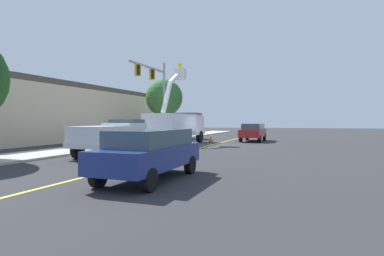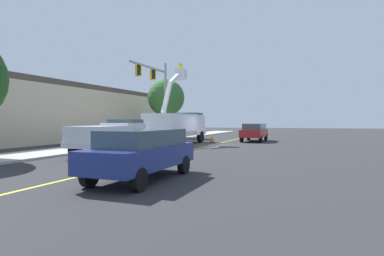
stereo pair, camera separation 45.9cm
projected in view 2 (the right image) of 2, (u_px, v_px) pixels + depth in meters
ground at (212, 145)px, 25.92m from camera, size 120.00×120.00×0.00m
sidewalk_far_side at (136, 142)px, 28.50m from camera, size 60.06×9.57×0.12m
lane_centre_stripe at (212, 145)px, 25.92m from camera, size 49.77×5.15×0.01m
utility_bucket_truck at (177, 125)px, 26.79m from camera, size 8.41×3.31×6.90m
service_pickup_truck at (111, 136)px, 18.18m from camera, size 5.78×2.65×2.06m
passing_minivan at (254, 131)px, 30.36m from camera, size 4.97×2.37×1.69m
trailing_sedan at (142, 151)px, 10.81m from camera, size 4.97×2.37×1.69m
traffic_cone_leading at (117, 154)px, 15.15m from camera, size 0.40×0.40×0.85m
traffic_cone_mid_front at (212, 138)px, 29.38m from camera, size 0.40×0.40×0.82m
traffic_signal_mast at (157, 86)px, 29.90m from camera, size 6.55×0.91×7.67m
commercial_building_backdrop at (68, 113)px, 34.71m from camera, size 26.95×12.28×5.51m
street_tree_right at (166, 98)px, 36.64m from camera, size 4.23×4.23×6.71m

